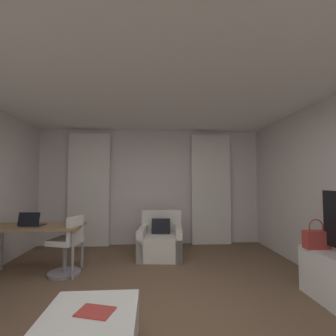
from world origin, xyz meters
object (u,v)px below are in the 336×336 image
at_px(desk_chair, 67,248).
at_px(laptop, 32,223).
at_px(coffee_table, 90,336).
at_px(handbag_primary, 316,239).
at_px(armchair, 161,241).
at_px(desk, 36,230).
at_px(magazine_open, 95,312).

relative_size(desk_chair, laptop, 2.58).
height_order(desk_chair, coffee_table, desk_chair).
distance_m(laptop, handbag_primary, 4.01).
distance_m(armchair, handbag_primary, 2.61).
bearing_deg(armchair, handbag_primary, -42.57).
bearing_deg(handbag_primary, coffee_table, -160.49).
distance_m(desk, magazine_open, 2.33).
xyz_separation_m(desk, laptop, (-0.05, -0.05, 0.11)).
bearing_deg(magazine_open, handbag_primary, 20.11).
height_order(desk_chair, magazine_open, desk_chair).
distance_m(laptop, magazine_open, 2.33).
relative_size(coffee_table, magazine_open, 2.32).
xyz_separation_m(armchair, desk_chair, (-1.47, -0.83, 0.12)).
relative_size(desk_chair, magazine_open, 2.70).
relative_size(laptop, magazine_open, 1.05).
height_order(armchair, coffee_table, armchair).
bearing_deg(desk, magazine_open, -54.71).
height_order(armchair, magazine_open, armchair).
distance_m(armchair, coffee_table, 2.73).
bearing_deg(laptop, handbag_primary, -13.12).
height_order(desk_chair, handbag_primary, handbag_primary).
bearing_deg(desk, armchair, 21.66).
xyz_separation_m(armchair, laptop, (-2.01, -0.83, 0.51)).
xyz_separation_m(desk_chair, handbag_primary, (3.36, -0.91, 0.31)).
height_order(armchair, desk, armchair).
bearing_deg(desk, laptop, -130.40).
bearing_deg(coffee_table, desk_chair, 113.66).
bearing_deg(coffee_table, desk, 124.61).
relative_size(desk, coffee_table, 1.82).
bearing_deg(coffee_table, handbag_primary, 19.51).
distance_m(desk_chair, laptop, 0.67).
bearing_deg(desk_chair, desk, 174.21).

